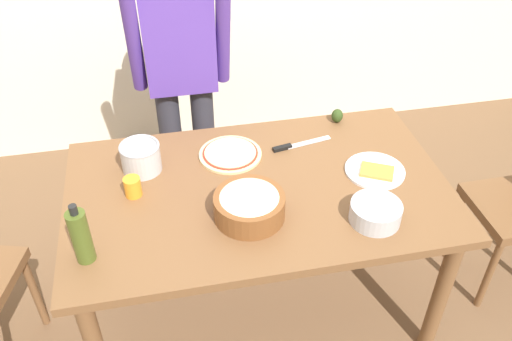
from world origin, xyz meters
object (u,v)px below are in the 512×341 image
Objects in this scene: pizza_raw_on_board at (230,154)px; popcorn_bowl at (249,204)px; steel_pot at (141,157)px; cup_orange at (133,187)px; avocado at (337,116)px; dining_table at (258,203)px; plate_with_slice at (375,171)px; chef_knife at (295,145)px; mixing_bowl_steel at (375,213)px; person_cook at (181,70)px; olive_oil_bottle at (81,236)px.

popcorn_bowl is (0.01, -0.41, 0.05)m from pizza_raw_on_board.
popcorn_bowl is 0.56m from steel_pot.
cup_orange reaches higher than avocado.
steel_pot is (-0.47, 0.22, 0.16)m from dining_table.
chef_knife is (-0.29, 0.26, -0.00)m from plate_with_slice.
dining_table is 8.00× the size of mixing_bowl_steel.
steel_pot is 2.04× the size of cup_orange.
person_cook is (-0.24, 0.76, 0.27)m from dining_table.
steel_pot is 0.97m from avocado.
popcorn_bowl is 0.50m from cup_orange.
cup_orange reaches higher than pizza_raw_on_board.
popcorn_bowl is 0.51m from chef_knife.
steel_pot is (-0.87, 0.51, 0.03)m from mixing_bowl_steel.
olive_oil_bottle reaches higher than plate_with_slice.
pizza_raw_on_board is 1.01× the size of popcorn_bowl.
person_cook is 0.60m from steel_pot.
pizza_raw_on_board is at bearing 108.16° from dining_table.
avocado is at bearing 83.80° from mixing_bowl_steel.
steel_pot reaches higher than popcorn_bowl.
avocado is at bearing 46.40° from popcorn_bowl.
person_cook reaches higher than olive_oil_bottle.
popcorn_bowl reaches higher than pizza_raw_on_board.
chef_knife is (0.46, -0.50, -0.17)m from person_cook.
steel_pot is at bearing 65.81° from olive_oil_bottle.
dining_table is at bearing -24.95° from steel_pot.
steel_pot is (-0.23, -0.54, -0.11)m from person_cook.
pizza_raw_on_board is at bearing 23.32° from cup_orange.
olive_oil_bottle is at bearing -150.44° from chef_knife.
mixing_bowl_steel is (0.64, -1.04, -0.14)m from person_cook.
pizza_raw_on_board is (0.16, -0.51, -0.17)m from person_cook.
steel_pot reaches higher than cup_orange.
olive_oil_bottle is 3.01× the size of cup_orange.
chef_knife is at bearing 1.77° from pizza_raw_on_board.
dining_table is 0.99× the size of person_cook.
avocado reaches higher than chef_knife.
olive_oil_bottle reaches higher than chef_knife.
pizza_raw_on_board reaches higher than chef_knife.
olive_oil_bottle reaches higher than pizza_raw_on_board.
plate_with_slice is 0.42m from avocado.
cup_orange is (-0.51, 0.06, 0.13)m from dining_table.
person_cook is at bearing 134.78° from plate_with_slice.
avocado is at bearing 11.38° from steel_pot.
olive_oil_bottle reaches higher than dining_table.
dining_table is 0.54m from steel_pot.
dining_table is at bearing -6.12° from cup_orange.
plate_with_slice is 1.50× the size of steel_pot.
avocado is at bearing 19.72° from cup_orange.
olive_oil_bottle is (-0.69, -0.27, 0.20)m from dining_table.
cup_orange is 0.76m from chef_knife.
mixing_bowl_steel is (0.48, -0.53, 0.03)m from pizza_raw_on_board.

